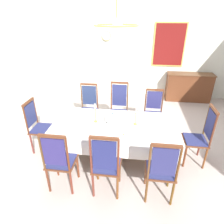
{
  "coord_description": "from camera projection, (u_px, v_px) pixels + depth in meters",
  "views": [
    {
      "loc": [
        0.35,
        -3.21,
        2.62
      ],
      "look_at": [
        -0.06,
        -0.04,
        0.98
      ],
      "focal_mm": 31.06,
      "sensor_mm": 36.0,
      "label": 1
    }
  ],
  "objects": [
    {
      "name": "tablecloth",
      "position": [
        115.0,
        127.0,
        3.73
      ],
      "size": [
        2.36,
        1.12,
        0.37
      ],
      "color": "white",
      "rests_on": "dining_table"
    },
    {
      "name": "chair_south_a",
      "position": [
        60.0,
        160.0,
        3.01
      ],
      "size": [
        0.44,
        0.42,
        1.13
      ],
      "color": "brown",
      "rests_on": "ground"
    },
    {
      "name": "framed_painting",
      "position": [
        169.0,
        45.0,
        6.07
      ],
      "size": [
        0.98,
        0.05,
        1.33
      ],
      "color": "#D1B251"
    },
    {
      "name": "back_wall",
      "position": [
        128.0,
        49.0,
        6.35
      ],
      "size": [
        7.25,
        0.08,
        3.14
      ],
      "primitive_type": "cube",
      "color": "silver",
      "rests_on": "ground"
    },
    {
      "name": "candlestick_east",
      "position": [
        136.0,
        118.0,
        3.58
      ],
      "size": [
        0.07,
        0.07,
        0.36
      ],
      "color": "gold",
      "rests_on": "tablecloth"
    },
    {
      "name": "ground",
      "position": [
        115.0,
        154.0,
        4.08
      ],
      "size": [
        7.25,
        6.72,
        0.04
      ],
      "primitive_type": "cube",
      "color": "#BFB1A9"
    },
    {
      "name": "dining_table",
      "position": [
        115.0,
        126.0,
        3.72
      ],
      "size": [
        2.34,
        1.1,
        0.74
      ],
      "color": "#5A3317",
      "rests_on": "ground"
    },
    {
      "name": "chair_north_b",
      "position": [
        119.0,
        108.0,
        4.61
      ],
      "size": [
        0.44,
        0.42,
        1.21
      ],
      "rotation": [
        0.0,
        0.0,
        3.14
      ],
      "color": "brown",
      "rests_on": "ground"
    },
    {
      "name": "candlestick_west",
      "position": [
        95.0,
        115.0,
        3.66
      ],
      "size": [
        0.07,
        0.07,
        0.39
      ],
      "color": "gold",
      "rests_on": "tablecloth"
    },
    {
      "name": "chair_north_c",
      "position": [
        153.0,
        112.0,
        4.52
      ],
      "size": [
        0.44,
        0.42,
        1.08
      ],
      "rotation": [
        0.0,
        0.0,
        3.14
      ],
      "color": "brown",
      "rests_on": "ground"
    },
    {
      "name": "chandelier",
      "position": [
        116.0,
        24.0,
        2.91
      ],
      "size": [
        0.69,
        0.69,
        0.66
      ],
      "color": "gold"
    },
    {
      "name": "sideboard",
      "position": [
        188.0,
        87.0,
        6.34
      ],
      "size": [
        1.44,
        0.48,
        0.9
      ],
      "rotation": [
        0.0,
        0.0,
        3.14
      ],
      "color": "brown",
      "rests_on": "ground"
    },
    {
      "name": "chair_head_west",
      "position": [
        39.0,
        125.0,
        3.95
      ],
      "size": [
        0.42,
        0.44,
        1.11
      ],
      "rotation": [
        0.0,
        0.0,
        -1.57
      ],
      "color": "brown",
      "rests_on": "ground"
    },
    {
      "name": "chair_south_c",
      "position": [
        161.0,
        169.0,
        2.83
      ],
      "size": [
        0.44,
        0.42,
        1.12
      ],
      "color": "brown",
      "rests_on": "ground"
    },
    {
      "name": "soup_tureen",
      "position": [
        112.0,
        118.0,
        3.65
      ],
      "size": [
        0.26,
        0.26,
        0.21
      ],
      "color": "white",
      "rests_on": "tablecloth"
    },
    {
      "name": "bowl_near_right",
      "position": [
        79.0,
        110.0,
        4.17
      ],
      "size": [
        0.15,
        0.15,
        0.03
      ],
      "color": "white",
      "rests_on": "tablecloth"
    },
    {
      "name": "bowl_near_left",
      "position": [
        117.0,
        135.0,
        3.3
      ],
      "size": [
        0.14,
        0.14,
        0.03
      ],
      "color": "white",
      "rests_on": "tablecloth"
    },
    {
      "name": "chair_south_b",
      "position": [
        106.0,
        164.0,
        2.92
      ],
      "size": [
        0.44,
        0.42,
        1.16
      ],
      "color": "brown",
      "rests_on": "ground"
    },
    {
      "name": "spoon_primary",
      "position": [
        123.0,
        135.0,
        3.32
      ],
      "size": [
        0.03,
        0.18,
        0.01
      ],
      "rotation": [
        0.0,
        0.0,
        -0.07
      ],
      "color": "gold",
      "rests_on": "tablecloth"
    },
    {
      "name": "spoon_secondary",
      "position": [
        75.0,
        109.0,
        4.21
      ],
      "size": [
        0.06,
        0.17,
        0.01
      ],
      "rotation": [
        0.0,
        0.0,
        -0.24
      ],
      "color": "gold",
      "rests_on": "tablecloth"
    },
    {
      "name": "chair_north_a",
      "position": [
        89.0,
        107.0,
        4.7
      ],
      "size": [
        0.44,
        0.42,
        1.14
      ],
      "rotation": [
        0.0,
        0.0,
        3.14
      ],
      "color": "brown",
      "rests_on": "ground"
    },
    {
      "name": "mounted_clock",
      "position": [
        106.0,
        36.0,
        6.19
      ],
      "size": [
        0.29,
        0.06,
        0.29
      ],
      "color": "#D1B251"
    },
    {
      "name": "chair_head_east",
      "position": [
        200.0,
        136.0,
        3.58
      ],
      "size": [
        0.42,
        0.44,
        1.17
      ],
      "rotation": [
        0.0,
        0.0,
        1.57
      ],
      "color": "#5E2A14",
      "rests_on": "ground"
    }
  ]
}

